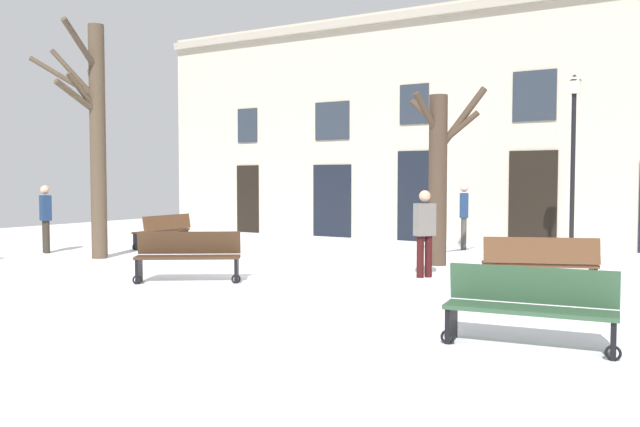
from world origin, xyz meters
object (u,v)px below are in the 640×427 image
object	(u,v)px
tree_left_of_center	(95,133)
person_crossing_plaza	(46,215)
bench_far_corner	(540,263)
person_by_shop_door	(425,229)
streetlamp	(573,149)
person_strolling	(464,212)
tree_right_of_center	(439,171)
bench_near_lamp	(530,307)
bench_near_center_tree	(188,255)
bench_back_to_back_right	(164,230)

from	to	relation	value
tree_left_of_center	person_crossing_plaza	size ratio (longest dim) A/B	3.18
bench_far_corner	person_by_shop_door	distance (m)	2.42
streetlamp	person_crossing_plaza	size ratio (longest dim) A/B	2.44
tree_left_of_center	person_strolling	size ratio (longest dim) A/B	3.10
tree_right_of_center	streetlamp	distance (m)	3.15
bench_far_corner	person_strolling	bearing A→B (deg)	-82.11
tree_left_of_center	bench_near_lamp	distance (m)	11.63
tree_left_of_center	bench_near_center_tree	xyz separation A→B (m)	(4.35, -1.60, -2.49)
tree_right_of_center	streetlamp	xyz separation A→B (m)	(2.40, 1.97, 0.51)
bench_far_corner	bench_near_center_tree	distance (m)	6.18
streetlamp	person_by_shop_door	xyz separation A→B (m)	(-1.95, -3.83, -1.63)
person_crossing_plaza	tree_right_of_center	bearing A→B (deg)	40.88
tree_right_of_center	streetlamp	world-z (taller)	streetlamp
bench_back_to_back_right	person_strolling	size ratio (longest dim) A/B	1.08
streetlamp	bench_near_center_tree	world-z (taller)	streetlamp
bench_near_lamp	bench_near_center_tree	xyz separation A→B (m)	(-6.55, 1.57, 0.03)
tree_right_of_center	tree_left_of_center	xyz separation A→B (m)	(-7.38, -3.04, 0.92)
tree_right_of_center	person_crossing_plaza	bearing A→B (deg)	-162.71
tree_left_of_center	bench_near_lamp	size ratio (longest dim) A/B	2.85
bench_near_lamp	person_crossing_plaza	distance (m)	13.35
streetlamp	person_by_shop_door	bearing A→B (deg)	-117.01
bench_back_to_back_right	person_by_shop_door	distance (m)	8.45
streetlamp	tree_right_of_center	bearing A→B (deg)	-140.64
bench_back_to_back_right	person_strolling	distance (m)	8.18
bench_near_center_tree	person_crossing_plaza	xyz separation A→B (m)	(-6.38, 1.71, 0.47)
tree_left_of_center	person_by_shop_door	world-z (taller)	tree_left_of_center
bench_near_lamp	bench_near_center_tree	size ratio (longest dim) A/B	1.06
bench_far_corner	tree_right_of_center	bearing A→B (deg)	-63.73
bench_near_lamp	person_crossing_plaza	world-z (taller)	person_crossing_plaza
bench_near_lamp	bench_back_to_back_right	size ratio (longest dim) A/B	1.01
tree_right_of_center	bench_far_corner	bearing A→B (deg)	-41.86
person_crossing_plaza	bench_back_to_back_right	bearing A→B (deg)	82.30
person_crossing_plaza	tree_left_of_center	bearing A→B (deg)	20.40
bench_near_center_tree	bench_back_to_back_right	xyz separation A→B (m)	(-4.82, 4.28, -0.02)
bench_back_to_back_right	person_crossing_plaza	world-z (taller)	person_crossing_plaza
person_by_shop_door	streetlamp	bearing A→B (deg)	-170.66
bench_near_center_tree	person_by_shop_door	distance (m)	4.47
tree_right_of_center	bench_back_to_back_right	size ratio (longest dim) A/B	2.03
bench_back_to_back_right	person_by_shop_door	bearing A→B (deg)	76.38
tree_right_of_center	bench_near_lamp	bearing A→B (deg)	-60.43
tree_right_of_center	bench_back_to_back_right	xyz separation A→B (m)	(-7.85, -0.36, -1.58)
bench_back_to_back_right	person_crossing_plaza	size ratio (longest dim) A/B	1.11
bench_near_center_tree	tree_right_of_center	bearing A→B (deg)	22.67
streetlamp	bench_back_to_back_right	size ratio (longest dim) A/B	2.20
tree_left_of_center	tree_right_of_center	bearing A→B (deg)	22.41
person_crossing_plaza	bench_near_center_tree	bearing A→B (deg)	8.59
streetlamp	bench_far_corner	world-z (taller)	streetlamp
streetlamp	bench_back_to_back_right	distance (m)	10.72
tree_left_of_center	streetlamp	bearing A→B (deg)	27.14
bench_back_to_back_right	person_strolling	world-z (taller)	person_strolling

